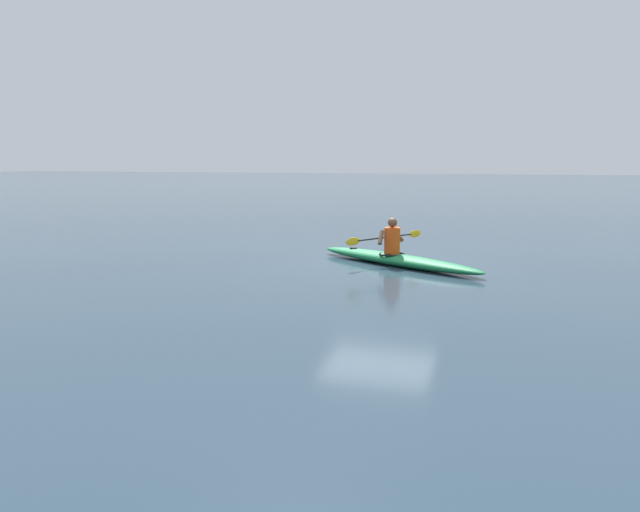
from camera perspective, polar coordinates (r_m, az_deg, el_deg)
ground_plane at (r=14.03m, az=5.52°, el=-0.49°), size 160.00×160.00×0.00m
kayak at (r=13.54m, az=7.09°, el=-0.32°), size 4.14×2.89×0.25m
kayaker at (r=13.59m, az=6.60°, el=1.65°), size 1.31×2.09×0.78m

